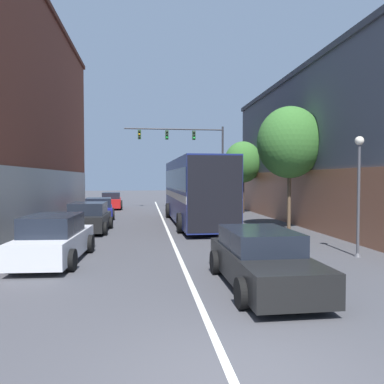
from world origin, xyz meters
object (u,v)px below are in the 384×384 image
object	(u,v)px
parked_car_left_far	(54,240)
parked_car_left_distant	(111,201)
parked_car_left_mid	(89,218)
street_tree_far	(243,162)
traffic_signal_gantry	(192,147)
bus	(195,188)
street_lamp	(359,189)
street_tree_near	(290,143)
parked_car_left_near	(99,209)
hatchback_foreground	(262,260)

from	to	relation	value
parked_car_left_far	parked_car_left_distant	distance (m)	21.37
parked_car_left_mid	street_tree_far	size ratio (longest dim) A/B	0.71
parked_car_left_mid	traffic_signal_gantry	distance (m)	16.31
parked_car_left_mid	street_tree_far	xyz separation A→B (m)	(10.40, 9.31, 3.26)
bus	parked_car_left_far	distance (m)	11.24
parked_car_left_distant	traffic_signal_gantry	bearing A→B (deg)	-98.67
street_lamp	street_tree_near	world-z (taller)	street_tree_near
traffic_signal_gantry	street_tree_far	bearing A→B (deg)	-53.45
street_tree_near	parked_car_left_mid	bearing A→B (deg)	179.12
parked_car_left_near	street_tree_far	xyz separation A→B (m)	(10.71, 2.76, 3.31)
parked_car_left_mid	parked_car_left_far	xyz separation A→B (m)	(-0.11, -6.72, 0.02)
hatchback_foreground	street_lamp	world-z (taller)	street_lamp
traffic_signal_gantry	street_lamp	size ratio (longest dim) A/B	2.13
hatchback_foreground	parked_car_left_near	world-z (taller)	hatchback_foreground
parked_car_left_far	street_tree_far	xyz separation A→B (m)	(10.52, 16.03, 3.24)
bus	parked_car_left_mid	distance (m)	6.53
bus	parked_car_left_far	size ratio (longest dim) A/B	2.61
parked_car_left_distant	street_lamp	world-z (taller)	street_lamp
street_lamp	street_tree_far	distance (m)	16.63
hatchback_foreground	street_tree_far	size ratio (longest dim) A/B	0.83
parked_car_left_near	traffic_signal_gantry	bearing A→B (deg)	-49.88
bus	street_tree_far	xyz separation A→B (m)	(4.65, 6.55, 1.85)
parked_car_left_near	parked_car_left_mid	distance (m)	6.56
parked_car_left_far	street_lamp	world-z (taller)	street_lamp
hatchback_foreground	street_tree_far	bearing A→B (deg)	-13.93
street_tree_near	street_tree_far	world-z (taller)	street_tree_near
parked_car_left_far	street_tree_near	size ratio (longest dim) A/B	0.69
parked_car_left_far	parked_car_left_distant	world-z (taller)	parked_car_left_far
street_tree_far	parked_car_left_mid	bearing A→B (deg)	-138.17
street_tree_near	street_lamp	bearing A→B (deg)	-92.72
hatchback_foreground	parked_car_left_near	distance (m)	17.83
street_tree_near	parked_car_left_distant	bearing A→B (deg)	125.58
parked_car_left_far	parked_car_left_distant	xyz separation A→B (m)	(-0.07, 21.37, -0.02)
parked_car_left_near	parked_car_left_far	distance (m)	13.27
parked_car_left_near	street_lamp	bearing A→B (deg)	-148.48
parked_car_left_distant	street_tree_far	xyz separation A→B (m)	(10.58, -5.33, 3.27)
hatchback_foreground	parked_car_left_far	distance (m)	6.79
bus	parked_car_left_near	xyz separation A→B (m)	(-6.05, 3.79, -1.47)
bus	street_tree_near	size ratio (longest dim) A/B	1.81
parked_car_left_near	parked_car_left_distant	size ratio (longest dim) A/B	0.91
bus	parked_car_left_near	bearing A→B (deg)	56.79
parked_car_left_distant	street_tree_near	xyz separation A→B (m)	(10.59, -14.81, 3.90)
bus	street_tree_near	xyz separation A→B (m)	(4.66, -2.92, 2.48)
parked_car_left_mid	street_lamp	bearing A→B (deg)	-124.55
parked_car_left_mid	street_tree_far	bearing A→B (deg)	-47.06
parked_car_left_mid	traffic_signal_gantry	bearing A→B (deg)	-25.39
hatchback_foreground	street_tree_far	xyz separation A→B (m)	(4.71, 19.55, 3.29)
parked_car_left_far	street_tree_far	size ratio (longest dim) A/B	0.80
street_tree_near	street_tree_far	size ratio (longest dim) A/B	1.16
street_lamp	street_tree_near	xyz separation A→B (m)	(0.34, 7.07, 2.25)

